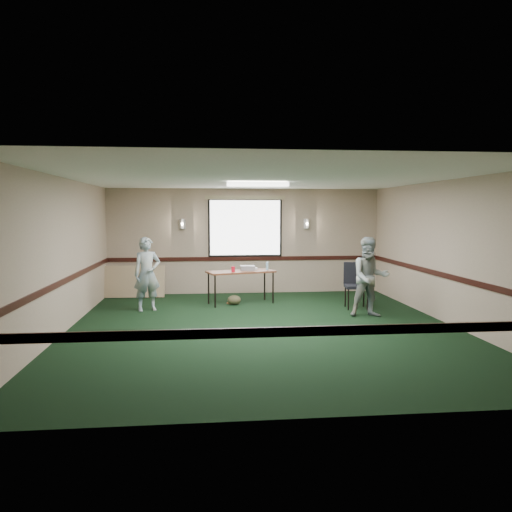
{
  "coord_description": "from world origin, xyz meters",
  "views": [
    {
      "loc": [
        -1.06,
        -8.83,
        2.09
      ],
      "look_at": [
        0.0,
        1.3,
        1.2
      ],
      "focal_mm": 35.0,
      "sensor_mm": 36.0,
      "label": 1
    }
  ],
  "objects": [
    {
      "name": "game_console",
      "position": [
        0.08,
        2.72,
        0.78
      ],
      "size": [
        0.18,
        0.15,
        0.04
      ],
      "primitive_type": "cube",
      "rotation": [
        0.0,
        0.0,
        0.03
      ],
      "color": "silver",
      "rests_on": "folding_table"
    },
    {
      "name": "duffel_bag",
      "position": [
        -0.39,
        2.35,
        0.11
      ],
      "size": [
        0.37,
        0.33,
        0.22
      ],
      "primitive_type": "ellipsoid",
      "rotation": [
        0.0,
        0.0,
        0.37
      ],
      "color": "#49432A",
      "rests_on": "ground"
    },
    {
      "name": "red_cup",
      "position": [
        -0.41,
        2.29,
        0.82
      ],
      "size": [
        0.08,
        0.08,
        0.13
      ],
      "primitive_type": "cylinder",
      "color": "red",
      "rests_on": "folding_table"
    },
    {
      "name": "projector",
      "position": [
        -0.06,
        2.56,
        0.81
      ],
      "size": [
        0.33,
        0.28,
        0.11
      ],
      "primitive_type": "cube",
      "rotation": [
        0.0,
        0.0,
        -0.01
      ],
      "color": "gray",
      "rests_on": "folding_table"
    },
    {
      "name": "cable_coil",
      "position": [
        -0.4,
        2.53,
        0.01
      ],
      "size": [
        0.35,
        0.35,
        0.01
      ],
      "primitive_type": "torus",
      "rotation": [
        0.0,
        0.0,
        -0.23
      ],
      "color": "#B93F17",
      "rests_on": "ground"
    },
    {
      "name": "person_right",
      "position": [
        2.24,
        0.78,
        0.8
      ],
      "size": [
        0.81,
        0.65,
        1.6
      ],
      "primitive_type": "imported",
      "rotation": [
        0.0,
        0.0,
        -0.06
      ],
      "color": "#789BBC",
      "rests_on": "ground"
    },
    {
      "name": "room_shell",
      "position": [
        0.0,
        2.12,
        1.58
      ],
      "size": [
        8.0,
        8.02,
        8.0
      ],
      "color": "tan",
      "rests_on": "ground"
    },
    {
      "name": "water_bottle",
      "position": [
        0.39,
        2.56,
        0.85
      ],
      "size": [
        0.06,
        0.06,
        0.19
      ],
      "primitive_type": "cylinder",
      "color": "#7DB1CC",
      "rests_on": "folding_table"
    },
    {
      "name": "folded_table",
      "position": [
        -2.8,
        3.6,
        0.39
      ],
      "size": [
        1.54,
        0.29,
        0.78
      ],
      "primitive_type": "cube",
      "rotation": [
        -0.21,
        0.0,
        -0.04
      ],
      "color": "tan",
      "rests_on": "ground"
    },
    {
      "name": "folding_table",
      "position": [
        -0.23,
        2.46,
        0.7
      ],
      "size": [
        1.63,
        1.02,
        0.76
      ],
      "rotation": [
        0.0,
        0.0,
        0.29
      ],
      "color": "#542C18",
      "rests_on": "ground"
    },
    {
      "name": "ground",
      "position": [
        0.0,
        0.0,
        0.0
      ],
      "size": [
        8.0,
        8.0,
        0.0
      ],
      "primitive_type": "plane",
      "color": "black",
      "rests_on": "ground"
    },
    {
      "name": "person_left",
      "position": [
        -2.27,
        1.88,
        0.79
      ],
      "size": [
        0.67,
        0.55,
        1.57
      ],
      "primitive_type": "imported",
      "rotation": [
        0.0,
        0.0,
        0.35
      ],
      "color": "#426892",
      "rests_on": "ground"
    },
    {
      "name": "conference_chair",
      "position": [
        2.25,
        1.73,
        0.58
      ],
      "size": [
        0.54,
        0.56,
        1.0
      ],
      "rotation": [
        0.0,
        0.0,
        -0.12
      ],
      "color": "black",
      "rests_on": "ground"
    }
  ]
}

